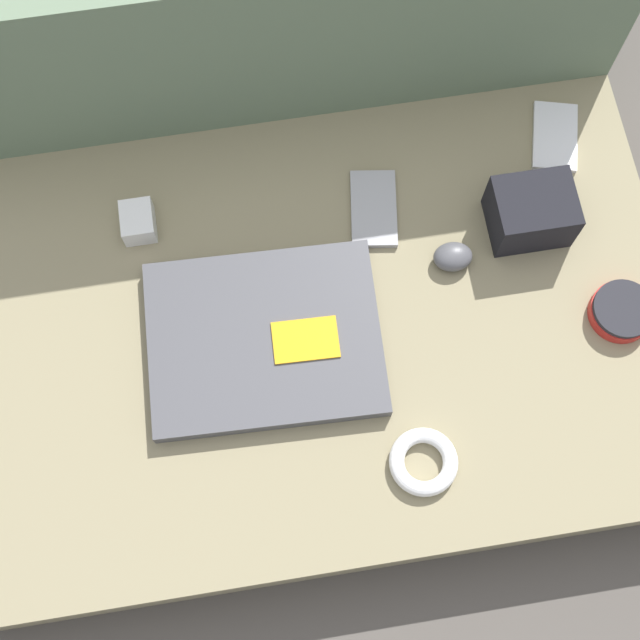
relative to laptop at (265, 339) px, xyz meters
The scene contains 11 objects.
ground_plane 0.14m from the laptop, ahead, with size 8.00×8.00×0.00m, color #4C4742.
couch_seat 0.10m from the laptop, ahead, with size 1.01×0.67×0.11m.
couch_backrest 0.46m from the laptop, 79.91° to the left, with size 1.01×0.20×0.41m.
laptop is the anchor object (origin of this frame).
computer_mouse 0.29m from the laptop, 15.56° to the left, with size 0.06×0.04×0.03m.
speaker_puck 0.50m from the laptop, ahead, with size 0.09×0.09×0.03m.
phone_silver 0.54m from the laptop, 27.76° to the left, with size 0.09×0.13×0.01m.
phone_black 0.25m from the laptop, 43.45° to the left, with size 0.08×0.13×0.01m.
camera_pouch 0.42m from the laptop, 16.52° to the left, with size 0.11×0.09×0.08m.
charger_brick 0.26m from the laptop, 127.69° to the left, with size 0.05×0.06×0.04m.
cable_coil 0.27m from the laptop, 47.63° to the right, with size 0.09×0.09×0.02m.
Camera 1 is at (-0.06, -0.39, 1.29)m, focal length 50.00 mm.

